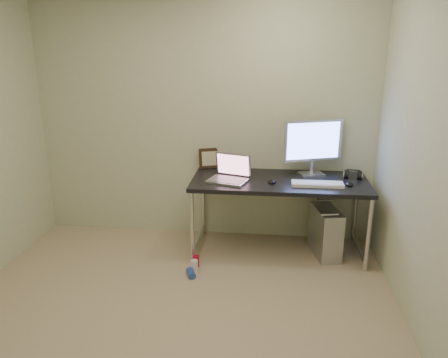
% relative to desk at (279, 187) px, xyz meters
% --- Properties ---
extents(floor, '(3.50, 3.50, 0.00)m').
position_rel_desk_xyz_m(floor, '(-0.79, -1.38, -0.68)').
color(floor, tan).
rests_on(floor, ground).
extents(wall_back, '(3.50, 0.02, 2.50)m').
position_rel_desk_xyz_m(wall_back, '(-0.79, 0.37, 0.57)').
color(wall_back, beige).
rests_on(wall_back, ground).
extents(wall_right, '(0.02, 3.50, 2.50)m').
position_rel_desk_xyz_m(wall_right, '(0.96, -1.38, 0.57)').
color(wall_right, beige).
rests_on(wall_right, ground).
extents(desk, '(1.69, 0.74, 0.75)m').
position_rel_desk_xyz_m(desk, '(0.00, 0.00, 0.00)').
color(desk, black).
rests_on(desk, ground).
extents(tower_computer, '(0.30, 0.49, 0.51)m').
position_rel_desk_xyz_m(tower_computer, '(0.46, -0.03, -0.43)').
color(tower_computer, '#AEAEB2').
rests_on(tower_computer, ground).
extents(cable_a, '(0.01, 0.16, 0.69)m').
position_rel_desk_xyz_m(cable_a, '(0.41, 0.32, -0.28)').
color(cable_a, black).
rests_on(cable_a, ground).
extents(cable_b, '(0.02, 0.11, 0.71)m').
position_rel_desk_xyz_m(cable_b, '(0.50, 0.30, -0.30)').
color(cable_b, black).
rests_on(cable_b, ground).
extents(can_red, '(0.07, 0.07, 0.11)m').
position_rel_desk_xyz_m(can_red, '(-0.76, -0.41, -0.62)').
color(can_red, red).
rests_on(can_red, ground).
extents(can_white, '(0.08, 0.08, 0.12)m').
position_rel_desk_xyz_m(can_white, '(-0.75, -0.53, -0.62)').
color(can_white, white).
rests_on(can_white, ground).
extents(can_blue, '(0.11, 0.13, 0.06)m').
position_rel_desk_xyz_m(can_blue, '(-0.77, -0.61, -0.64)').
color(can_blue, '#2847B9').
rests_on(can_blue, ground).
extents(laptop, '(0.42, 0.38, 0.25)m').
position_rel_desk_xyz_m(laptop, '(-0.48, -0.06, 0.13)').
color(laptop, silver).
rests_on(laptop, desk).
extents(monitor, '(0.57, 0.25, 0.55)m').
position_rel_desk_xyz_m(monitor, '(0.32, 0.21, 0.40)').
color(monitor, silver).
rests_on(monitor, desk).
extents(keyboard, '(0.47, 0.16, 0.03)m').
position_rel_desk_xyz_m(keyboard, '(0.34, -0.14, 0.09)').
color(keyboard, white).
rests_on(keyboard, desk).
extents(mouse_right, '(0.08, 0.12, 0.04)m').
position_rel_desk_xyz_m(mouse_right, '(0.64, -0.10, 0.09)').
color(mouse_right, black).
rests_on(mouse_right, desk).
extents(mouse_left, '(0.07, 0.12, 0.04)m').
position_rel_desk_xyz_m(mouse_left, '(-0.07, -0.09, 0.09)').
color(mouse_left, black).
rests_on(mouse_left, desk).
extents(headphones, '(0.18, 0.11, 0.11)m').
position_rel_desk_xyz_m(headphones, '(0.70, 0.12, 0.10)').
color(headphones, black).
rests_on(headphones, desk).
extents(picture_frame, '(0.27, 0.16, 0.21)m').
position_rel_desk_xyz_m(picture_frame, '(-0.71, 0.34, 0.18)').
color(picture_frame, black).
rests_on(picture_frame, desk).
extents(webcam, '(0.04, 0.04, 0.12)m').
position_rel_desk_xyz_m(webcam, '(-0.34, 0.30, 0.16)').
color(webcam, silver).
rests_on(webcam, desk).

